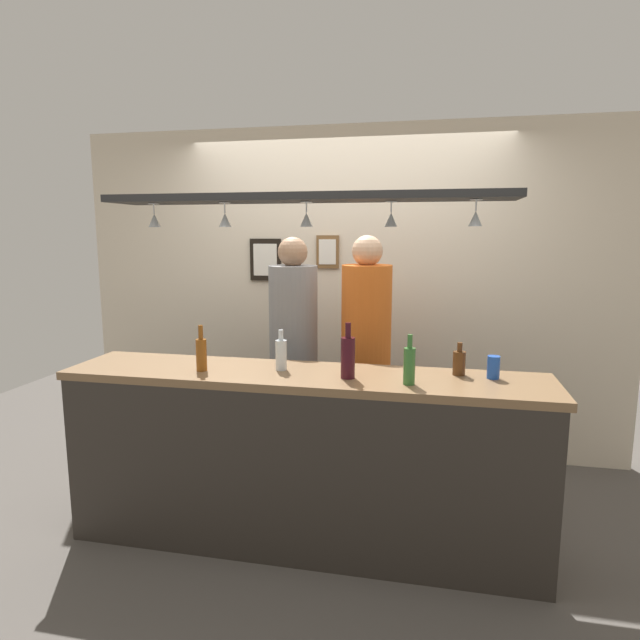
{
  "coord_description": "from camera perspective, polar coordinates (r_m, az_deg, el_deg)",
  "views": [
    {
      "loc": [
        0.69,
        -3.16,
        1.77
      ],
      "look_at": [
        0.0,
        0.1,
        1.23
      ],
      "focal_mm": 30.15,
      "sensor_mm": 36.0,
      "label": 1
    }
  ],
  "objects": [
    {
      "name": "person_left_grey_shirt",
      "position": [
        3.78,
        -2.84,
        -1.71
      ],
      "size": [
        0.34,
        0.34,
        1.75
      ],
      "color": "#2D334C",
      "rests_on": "ground_plane"
    },
    {
      "name": "bottle_beer_amber_tall",
      "position": [
        3.08,
        -12.48,
        -3.47
      ],
      "size": [
        0.06,
        0.06,
        0.26
      ],
      "color": "brown",
      "rests_on": "bar_counter"
    },
    {
      "name": "bottle_beer_brown_stubby",
      "position": [
        3.02,
        14.55,
        -4.37
      ],
      "size": [
        0.07,
        0.07,
        0.18
      ],
      "color": "#512D14",
      "rests_on": "bar_counter"
    },
    {
      "name": "bar_counter",
      "position": [
        2.95,
        -2.49,
        -12.51
      ],
      "size": [
        2.7,
        0.55,
        1.01
      ],
      "color": "brown",
      "rests_on": "ground_plane"
    },
    {
      "name": "drink_can",
      "position": [
        3.01,
        17.92,
        -4.8
      ],
      "size": [
        0.07,
        0.07,
        0.12
      ],
      "primitive_type": "cylinder",
      "color": "#1E4CB2",
      "rests_on": "bar_counter"
    },
    {
      "name": "bottle_soda_clear",
      "position": [
        3.04,
        -4.15,
        -3.61
      ],
      "size": [
        0.06,
        0.06,
        0.23
      ],
      "color": "silver",
      "rests_on": "bar_counter"
    },
    {
      "name": "hanging_wineglass_center",
      "position": [
        2.94,
        7.55,
        10.6
      ],
      "size": [
        0.07,
        0.07,
        0.13
      ],
      "color": "silver",
      "rests_on": "overhead_glass_rack"
    },
    {
      "name": "picture_frame_caricature",
      "position": [
        4.43,
        -5.8,
        6.38
      ],
      "size": [
        0.26,
        0.02,
        0.34
      ],
      "color": "black",
      "rests_on": "back_wall"
    },
    {
      "name": "hanging_wineglass_center_right",
      "position": [
        2.82,
        16.18,
        10.38
      ],
      "size": [
        0.07,
        0.07,
        0.13
      ],
      "color": "silver",
      "rests_on": "overhead_glass_rack"
    },
    {
      "name": "person_middle_orange_shirt",
      "position": [
        3.69,
        4.92,
        -1.9
      ],
      "size": [
        0.34,
        0.34,
        1.76
      ],
      "color": "#2D334C",
      "rests_on": "ground_plane"
    },
    {
      "name": "picture_frame_crest",
      "position": [
        4.3,
        0.81,
        7.25
      ],
      "size": [
        0.18,
        0.02,
        0.26
      ],
      "color": "brown",
      "rests_on": "back_wall"
    },
    {
      "name": "bottle_beer_green_import",
      "position": [
        2.78,
        9.46,
        -4.7
      ],
      "size": [
        0.06,
        0.06,
        0.26
      ],
      "color": "#336B2D",
      "rests_on": "bar_counter"
    },
    {
      "name": "hanging_wineglass_far_left",
      "position": [
        3.24,
        -17.16,
        10.14
      ],
      "size": [
        0.07,
        0.07,
        0.13
      ],
      "color": "silver",
      "rests_on": "overhead_glass_rack"
    },
    {
      "name": "hanging_wineglass_center_left",
      "position": [
        2.93,
        -1.45,
        10.68
      ],
      "size": [
        0.07,
        0.07,
        0.13
      ],
      "color": "silver",
      "rests_on": "overhead_glass_rack"
    },
    {
      "name": "ground_plane",
      "position": [
        3.69,
        -0.34,
        -19.52
      ],
      "size": [
        8.0,
        8.0,
        0.0
      ],
      "primitive_type": "plane",
      "color": "#4C4742"
    },
    {
      "name": "back_wall",
      "position": [
        4.34,
        2.74,
        2.95
      ],
      "size": [
        4.4,
        0.06,
        2.6
      ],
      "primitive_type": "cube",
      "color": "beige",
      "rests_on": "ground_plane"
    },
    {
      "name": "bottle_wine_dark_red",
      "position": [
        2.86,
        2.98,
        -3.89
      ],
      "size": [
        0.08,
        0.08,
        0.3
      ],
      "color": "#380F19",
      "rests_on": "bar_counter"
    },
    {
      "name": "hanging_wineglass_left",
      "position": [
        3.04,
        -10.05,
        10.5
      ],
      "size": [
        0.07,
        0.07,
        0.13
      ],
      "color": "silver",
      "rests_on": "overhead_glass_rack"
    },
    {
      "name": "overhead_glass_rack",
      "position": [
        2.95,
        -1.66,
        12.85
      ],
      "size": [
        2.2,
        0.36,
        0.04
      ],
      "primitive_type": "cube",
      "color": "black"
    }
  ]
}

